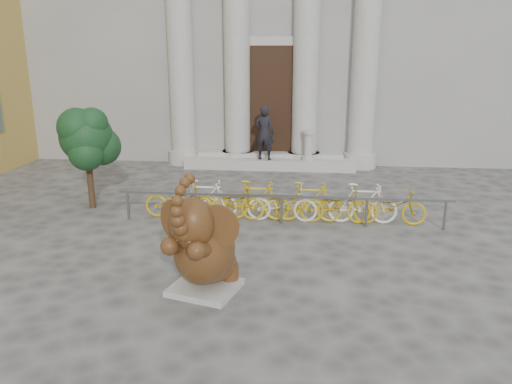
# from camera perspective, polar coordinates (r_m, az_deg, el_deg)

# --- Properties ---
(ground) EXTENTS (80.00, 80.00, 0.00)m
(ground) POSITION_cam_1_polar(r_m,az_deg,el_deg) (9.03, -2.87, -10.76)
(ground) COLOR #474442
(ground) RESTS_ON ground
(classical_building) EXTENTS (22.00, 10.70, 12.00)m
(classical_building) POSITION_cam_1_polar(r_m,az_deg,el_deg) (23.02, 2.77, 20.73)
(classical_building) COLOR gray
(classical_building) RESTS_ON ground
(entrance_steps) EXTENTS (6.00, 1.20, 0.36)m
(entrance_steps) POSITION_cam_1_polar(r_m,az_deg,el_deg) (17.85, 1.58, 3.40)
(entrance_steps) COLOR #A8A59E
(entrance_steps) RESTS_ON ground
(elephant_statue) EXTENTS (1.44, 1.73, 2.19)m
(elephant_statue) POSITION_cam_1_polar(r_m,az_deg,el_deg) (8.58, -6.10, -6.47)
(elephant_statue) COLOR #A8A59E
(elephant_statue) RESTS_ON ground
(bike_rack) EXTENTS (8.00, 0.53, 1.00)m
(bike_rack) POSITION_cam_1_polar(r_m,az_deg,el_deg) (12.17, 3.02, -1.07)
(bike_rack) COLOR slate
(bike_rack) RESTS_ON ground
(tree) EXTENTS (1.54, 1.40, 2.67)m
(tree) POSITION_cam_1_polar(r_m,az_deg,el_deg) (13.58, -18.74, 5.80)
(tree) COLOR #332114
(tree) RESTS_ON ground
(pedestrian) EXTENTS (0.75, 0.55, 1.87)m
(pedestrian) POSITION_cam_1_polar(r_m,az_deg,el_deg) (17.31, 0.97, 6.77)
(pedestrian) COLOR black
(pedestrian) RESTS_ON entrance_steps
(balustrade_post) EXTENTS (0.42, 0.42, 1.03)m
(balustrade_post) POSITION_cam_1_polar(r_m,az_deg,el_deg) (17.38, 5.99, 5.17)
(balustrade_post) COLOR #A8A59E
(balustrade_post) RESTS_ON entrance_steps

